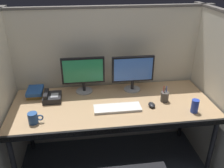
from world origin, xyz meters
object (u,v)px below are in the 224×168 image
(desk, at_px, (113,108))
(desk_phone, at_px, (52,97))
(pen_cup, at_px, (165,97))
(keyboard_main, at_px, (117,108))
(book_stack, at_px, (35,92))
(monitor_right, at_px, (133,71))
(computer_mouse, at_px, (152,105))
(soda_can, at_px, (195,106))
(coffee_mug, at_px, (33,118))
(monitor_left, at_px, (83,73))

(desk, xyz_separation_m, desk_phone, (-0.58, 0.15, 0.08))
(desk, height_order, pen_cup, pen_cup)
(keyboard_main, relative_size, book_stack, 1.89)
(monitor_right, bearing_deg, book_stack, 179.09)
(book_stack, bearing_deg, pen_cup, -12.86)
(keyboard_main, bearing_deg, desk, 106.32)
(computer_mouse, relative_size, soda_can, 0.79)
(book_stack, xyz_separation_m, pen_cup, (1.25, -0.29, 0.01))
(book_stack, distance_m, coffee_mug, 0.49)
(monitor_right, bearing_deg, monitor_left, 176.88)
(coffee_mug, relative_size, pen_cup, 0.79)
(monitor_left, relative_size, computer_mouse, 4.48)
(monitor_right, bearing_deg, desk_phone, -172.54)
(monitor_left, xyz_separation_m, soda_can, (0.96, -0.52, -0.15))
(keyboard_main, height_order, desk_phone, desk_phone)
(keyboard_main, distance_m, coffee_mug, 0.73)
(keyboard_main, xyz_separation_m, book_stack, (-0.78, 0.37, 0.03))
(keyboard_main, bearing_deg, monitor_right, 59.11)
(monitor_right, height_order, keyboard_main, monitor_right)
(coffee_mug, relative_size, soda_can, 1.03)
(computer_mouse, height_order, book_stack, book_stack)
(computer_mouse, bearing_deg, monitor_left, 148.30)
(keyboard_main, xyz_separation_m, desk_phone, (-0.61, 0.25, 0.02))
(desk, height_order, desk_phone, desk_phone)
(desk, bearing_deg, coffee_mug, -162.69)
(keyboard_main, relative_size, computer_mouse, 4.48)
(desk_phone, bearing_deg, keyboard_main, -22.10)
(coffee_mug, distance_m, soda_can, 1.40)
(desk_phone, bearing_deg, soda_can, -16.66)
(pen_cup, bearing_deg, monitor_right, 133.91)
(monitor_left, bearing_deg, soda_can, -28.28)
(monitor_right, height_order, computer_mouse, monitor_right)
(soda_can, bearing_deg, computer_mouse, 158.25)
(monitor_right, relative_size, desk_phone, 2.26)
(monitor_left, distance_m, coffee_mug, 0.68)
(monitor_left, bearing_deg, coffee_mug, -130.79)
(monitor_right, xyz_separation_m, desk_phone, (-0.82, -0.11, -0.18))
(monitor_left, relative_size, desk_phone, 2.26)
(monitor_left, relative_size, monitor_right, 1.00)
(keyboard_main, height_order, coffee_mug, coffee_mug)
(desk, bearing_deg, pen_cup, -1.47)
(book_stack, bearing_deg, desk_phone, -35.82)
(monitor_left, height_order, coffee_mug, monitor_left)
(desk_phone, bearing_deg, coffee_mug, -107.27)
(book_stack, relative_size, soda_can, 1.86)
(monitor_right, relative_size, keyboard_main, 1.00)
(monitor_right, xyz_separation_m, coffee_mug, (-0.93, -0.47, -0.17))
(keyboard_main, distance_m, pen_cup, 0.48)
(book_stack, xyz_separation_m, coffee_mug, (0.06, -0.49, 0.01))
(keyboard_main, distance_m, book_stack, 0.86)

